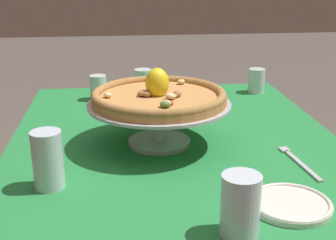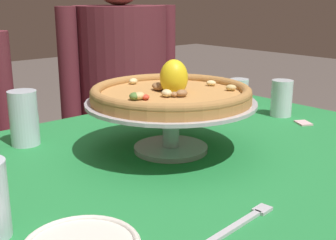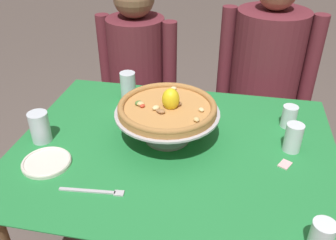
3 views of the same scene
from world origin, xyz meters
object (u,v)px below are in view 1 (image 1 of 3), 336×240
Objects in this scene: pizza at (159,96)px; side_plate at (290,204)px; water_glass_side_left at (240,209)px; water_glass_back_right at (98,89)px; dinner_fork at (298,161)px; water_glass_side_right at (143,85)px; water_glass_front_right at (256,82)px; pizza_stand at (159,114)px; sugar_packet at (170,99)px; water_glass_back_left at (48,164)px.

side_plate is (-0.39, -0.24, -0.13)m from pizza.
water_glass_side_left reaches higher than water_glass_back_right.
pizza is at bearing 63.92° from dinner_fork.
water_glass_side_right is at bearing 16.77° from side_plate.
water_glass_front_right reaches higher than water_glass_back_right.
water_glass_front_right is (0.51, -0.44, -0.10)m from pizza.
pizza reaches higher than water_glass_front_right.
side_plate is 0.25m from dinner_fork.
water_glass_front_right reaches higher than dinner_fork.
pizza_stand is 0.05m from pizza.
sugar_packet is at bearing -105.84° from water_glass_side_right.
water_glass_back_left is 0.63m from dinner_fork.
pizza is at bearing -158.52° from water_glass_back_right.
water_glass_back_right is 0.43× the size of dinner_fork.
water_glass_back_left reaches higher than side_plate.
water_glass_side_left is 0.46m from water_glass_back_left.
water_glass_back_left is 0.78× the size of side_plate.
water_glass_front_right is 1.04m from water_glass_back_left.
side_plate is at bearing -57.15° from water_glass_side_left.
water_glass_back_right is 1.86× the size of sugar_packet.
water_glass_back_right is at bearing 93.15° from water_glass_front_right.
water_glass_back_left reaches higher than water_glass_back_right.
water_glass_side_left is 0.39m from dinner_fork.
water_glass_back_right is 0.27m from sugar_packet.
pizza is 0.48m from side_plate.
water_glass_side_right is 0.11m from sugar_packet.
water_glass_side_left is 0.97m from water_glass_side_right.
water_glass_side_right is at bearing 29.49° from dinner_fork.
water_glass_back_left reaches higher than water_glass_side_right.
water_glass_side_right is at bearing 74.16° from sugar_packet.
water_glass_side_right is at bearing -19.91° from water_glass_back_left.
water_glass_back_right is (0.96, 0.30, -0.01)m from water_glass_side_left.
side_plate is at bearing -169.03° from sugar_packet.
dinner_fork is (0.31, -0.24, -0.05)m from water_glass_side_left.
pizza reaches higher than pizza_stand.
water_glass_side_right is 0.91m from side_plate.
water_glass_back_left is 1.23× the size of water_glass_side_right.
water_glass_back_right is at bearing 21.48° from pizza.
sugar_packet is (-0.03, -0.10, -0.05)m from water_glass_side_right.
pizza_stand is at bearing -147.14° from pizza.
pizza is at bearing 139.47° from water_glass_front_right.
water_glass_back_right is 0.83× the size of water_glass_side_right.
water_glass_back_left is at bearing 152.50° from sugar_packet.
water_glass_side_right is at bearing 94.35° from water_glass_front_right.
water_glass_front_right is 0.92m from side_plate.
water_glass_side_right is (0.96, 0.13, -0.00)m from water_glass_side_left.
sugar_packet is (0.93, 0.03, -0.05)m from water_glass_side_left.
sugar_packet is at bearing -27.50° from water_glass_back_left.
water_glass_side_left is 0.17m from side_plate.
water_glass_back_right is at bearing 17.24° from water_glass_side_left.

